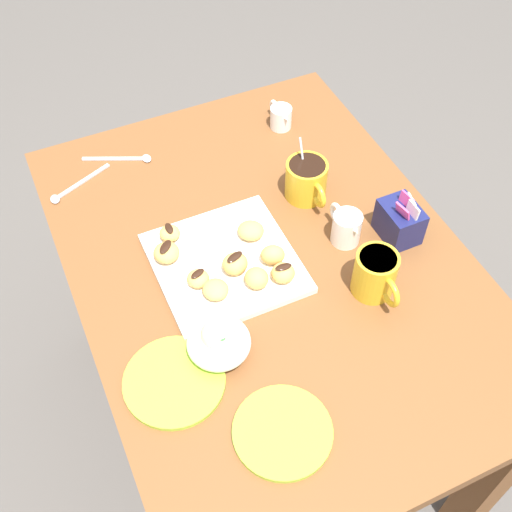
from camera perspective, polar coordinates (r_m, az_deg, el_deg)
The scene contains 27 objects.
ground_plane at distance 1.92m, azimuth 0.88°, elevation -13.92°, with size 8.00×8.00×0.00m, color #514C47.
dining_table at distance 1.41m, azimuth 1.16°, elevation -3.81°, with size 1.07×0.77×0.72m.
pastry_plate_square at distance 1.29m, azimuth -2.76°, elevation -0.63°, with size 0.28×0.28×0.02m, color white.
coffee_mug_mustard_left at distance 1.40m, azimuth 4.51°, elevation 6.80°, with size 0.13×0.09×0.14m.
coffee_mug_mustard_right at distance 1.24m, azimuth 10.57°, elevation -1.54°, with size 0.12×0.08×0.10m.
cream_pitcher_white at distance 1.33m, azimuth 8.00°, elevation 2.61°, with size 0.10×0.06×0.07m.
sugar_caddy at distance 1.35m, azimuth 12.61°, elevation 3.02°, with size 0.09×0.07×0.11m.
ice_cream_bowl at distance 1.16m, azimuth -3.33°, elevation -7.53°, with size 0.12×0.12×0.09m.
chocolate_sauce_pitcher at distance 1.58m, azimuth 2.20°, elevation 12.30°, with size 0.09×0.05×0.06m.
saucer_lime_left at distance 1.11m, azimuth 2.36°, elevation -15.32°, with size 0.17×0.17×0.01m, color #9EC633.
saucer_lime_right at distance 1.16m, azimuth -7.27°, elevation -10.98°, with size 0.18×0.18×0.01m, color #9EC633.
loose_spoon_near_saucer at distance 1.50m, azimuth -15.94°, elevation 5.84°, with size 0.08×0.15×0.01m.
loose_spoon_by_plate at distance 1.54m, azimuth -11.46°, elevation 8.47°, with size 0.08×0.15×0.01m.
beignet_0 at distance 1.29m, azimuth -7.95°, elevation 0.30°, with size 0.05×0.05×0.03m, color #DBA351.
chocolate_drizzle_0 at distance 1.28m, azimuth -8.04°, elevation 0.82°, with size 0.04×0.02×0.01m, color black.
beignet_1 at distance 1.24m, azimuth 0.06°, elevation -1.97°, with size 0.05×0.05×0.04m, color #DBA351.
beignet_2 at distance 1.25m, azimuth 2.22°, elevation -1.58°, with size 0.05×0.05×0.04m, color #DBA351.
chocolate_drizzle_2 at distance 1.23m, azimuth 2.25°, elevation -1.04°, with size 0.03×0.02×0.01m, color black.
beignet_3 at distance 1.33m, azimuth -7.66°, elevation 2.01°, with size 0.04×0.04×0.03m, color #DBA351.
chocolate_drizzle_3 at distance 1.31m, azimuth -7.73°, elevation 2.46°, with size 0.03×0.01×0.01m, color black.
beignet_4 at distance 1.25m, azimuth -5.19°, elevation -1.93°, with size 0.04×0.04×0.03m, color #DBA351.
chocolate_drizzle_4 at distance 1.23m, azimuth -5.25°, elevation -1.48°, with size 0.03×0.02×0.01m, color black.
beignet_5 at distance 1.26m, azimuth -1.89°, elevation -0.66°, with size 0.05×0.05×0.04m, color #DBA351.
chocolate_drizzle_5 at distance 1.24m, azimuth -1.91°, elevation -0.05°, with size 0.04×0.02×0.01m, color black.
beignet_6 at distance 1.27m, azimuth 1.63°, elevation 0.15°, with size 0.04×0.05×0.04m, color #DBA351.
beignet_7 at distance 1.32m, azimuth -0.47°, elevation 2.27°, with size 0.05×0.05×0.03m, color #DBA351.
beignet_8 at distance 1.23m, azimuth -3.60°, elevation -2.99°, with size 0.05×0.05×0.03m, color #DBA351.
Camera 1 is at (0.72, -0.36, 1.74)m, focal length 45.09 mm.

